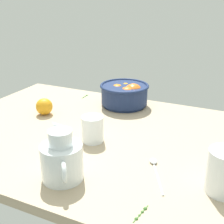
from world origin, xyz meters
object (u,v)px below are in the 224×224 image
object	(u,v)px
juice_pitcher	(62,162)
loose_orange_0	(44,107)
spoon	(156,169)
juice_glass	(93,131)
fruit_bowl	(124,94)

from	to	relation	value
juice_pitcher	loose_orange_0	xyz separation A→B (cm)	(-32.73, 35.51, -1.70)
spoon	juice_pitcher	bearing A→B (deg)	-146.97
juice_glass	spoon	size ratio (longest dim) A/B	0.55
juice_pitcher	juice_glass	world-z (taller)	juice_pitcher
juice_glass	loose_orange_0	bearing A→B (deg)	156.98
fruit_bowl	juice_pitcher	size ratio (longest dim) A/B	1.43
fruit_bowl	juice_glass	size ratio (longest dim) A/B	2.41
juice_glass	loose_orange_0	size ratio (longest dim) A/B	1.30
juice_pitcher	loose_orange_0	bearing A→B (deg)	132.67
fruit_bowl	loose_orange_0	bearing A→B (deg)	-137.70
fruit_bowl	spoon	bearing A→B (deg)	-57.22
juice_pitcher	loose_orange_0	size ratio (longest dim) A/B	2.19
spoon	juice_glass	bearing A→B (deg)	161.04
fruit_bowl	juice_glass	world-z (taller)	fruit_bowl
juice_glass	loose_orange_0	xyz separation A→B (cm)	(-29.61, 12.58, -0.40)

